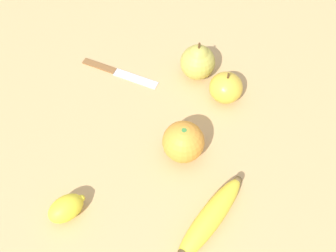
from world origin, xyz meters
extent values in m
plane|color=tan|center=(0.00, 0.00, 0.00)|extent=(3.00, 3.00, 0.00)
ellipsoid|color=yellow|center=(-0.16, 0.11, 0.02)|extent=(0.09, 0.20, 0.04)
sphere|color=brown|center=(-0.18, 0.02, 0.02)|extent=(0.02, 0.02, 0.02)
sphere|color=orange|center=(-0.06, -0.01, 0.04)|extent=(0.08, 0.08, 0.08)
cylinder|color=#3D8438|center=(-0.06, -0.01, 0.08)|extent=(0.01, 0.01, 0.00)
sphere|color=#B7AD47|center=(-0.01, -0.22, 0.04)|extent=(0.08, 0.08, 0.08)
sphere|color=#B7AD47|center=(-0.01, -0.22, 0.06)|extent=(0.05, 0.05, 0.05)
cylinder|color=#4C3319|center=(-0.01, -0.22, 0.09)|extent=(0.01, 0.01, 0.02)
ellipsoid|color=gold|center=(-0.09, -0.18, 0.03)|extent=(0.07, 0.07, 0.07)
cylinder|color=#4C3319|center=(-0.09, -0.18, 0.07)|extent=(0.00, 0.00, 0.01)
ellipsoid|color=yellow|center=(0.09, 0.19, 0.02)|extent=(0.07, 0.08, 0.05)
sphere|color=yellow|center=(0.08, 0.17, 0.02)|extent=(0.01, 0.01, 0.01)
cube|color=silver|center=(0.12, -0.15, 0.00)|extent=(0.11, 0.02, 0.00)
cube|color=brown|center=(0.22, -0.16, 0.00)|extent=(0.09, 0.02, 0.01)
camera|label=1|loc=(-0.19, 0.38, 0.71)|focal=42.00mm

